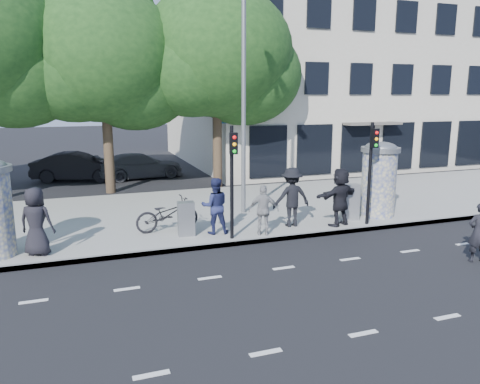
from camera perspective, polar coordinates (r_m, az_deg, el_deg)
name	(u,v)px	position (r m, az deg, el deg)	size (l,w,h in m)	color
ground	(309,289)	(11.23, 8.39, -11.60)	(120.00, 120.00, 0.00)	black
sidewalk	(217,211)	(17.82, -2.88, -2.33)	(40.00, 8.00, 0.15)	gray
curb	(254,241)	(14.23, 1.71, -6.02)	(40.00, 0.10, 0.16)	slate
lane_dash_near	(363,334)	(9.54, 14.79, -16.34)	(32.00, 0.12, 0.01)	silver
lane_dash_far	(284,268)	(12.39, 5.34, -9.21)	(32.00, 0.12, 0.01)	silver
ad_column_right	(379,177)	(17.32, 16.58, 1.72)	(1.36, 1.36, 2.65)	beige
traffic_pole_near	(232,171)	(13.74, -0.94, 2.59)	(0.22, 0.31, 3.40)	black
traffic_pole_far	(371,163)	(15.91, 15.71, 3.43)	(0.22, 0.31, 3.40)	black
street_lamp	(244,84)	(16.71, 0.52, 13.08)	(0.25, 0.93, 8.00)	slate
tree_near_left	(103,56)	(21.87, -16.35, 15.68)	(6.80, 6.80, 8.97)	#38281C
tree_center	(216,52)	(22.38, -2.89, 16.66)	(7.00, 7.00, 9.30)	#38281C
building	(331,71)	(33.65, 11.06, 14.33)	(20.30, 15.85, 12.00)	#BCB39D
ped_a	(36,221)	(13.73, -23.59, -3.31)	(0.92, 0.60, 1.87)	black
ped_c	(215,206)	(14.56, -3.08, -1.70)	(0.86, 0.67, 1.77)	#1F244D
ped_d	(292,197)	(15.43, 6.31, -0.63)	(1.26, 0.72, 1.95)	black
ped_e	(264,210)	(14.41, 2.90, -2.22)	(0.93, 0.53, 1.58)	gray
ped_f	(340,197)	(15.76, 12.09, -0.59)	(1.79, 0.64, 1.93)	black
man_road	(479,232)	(14.06, 27.11, -4.41)	(0.60, 0.39, 1.65)	black
bicycle	(167,214)	(15.08, -8.85, -2.69)	(2.05, 0.72, 1.08)	black
cabinet_left	(186,219)	(14.51, -6.59, -3.25)	(0.50, 0.37, 1.06)	slate
cabinet_right	(350,202)	(16.68, 13.26, -1.19)	(0.59, 0.43, 1.23)	gray
car_mid	(78,167)	(25.68, -19.19, 2.94)	(4.48, 1.56, 1.48)	black
car_right	(140,166)	(25.62, -12.10, 3.15)	(4.59, 1.87, 1.33)	#4A4B51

